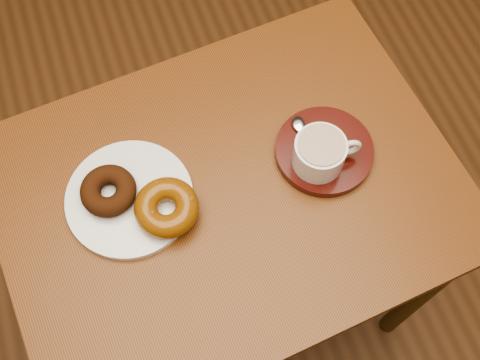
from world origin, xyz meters
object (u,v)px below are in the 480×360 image
object	(u,v)px
cafe_table	(230,214)
donut_plate	(129,198)
coffee_cup	(320,153)
saucer	(324,151)

from	to	relation	value
cafe_table	donut_plate	world-z (taller)	donut_plate
coffee_cup	saucer	bearing A→B (deg)	51.83
saucer	coffee_cup	world-z (taller)	coffee_cup
donut_plate	coffee_cup	xyz separation A→B (m)	(0.31, -0.04, 0.04)
donut_plate	coffee_cup	distance (m)	0.32
cafe_table	donut_plate	distance (m)	0.20
coffee_cup	donut_plate	bearing A→B (deg)	-179.29
saucer	cafe_table	bearing A→B (deg)	-177.07
cafe_table	saucer	distance (m)	0.21
cafe_table	coffee_cup	bearing A→B (deg)	-8.64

